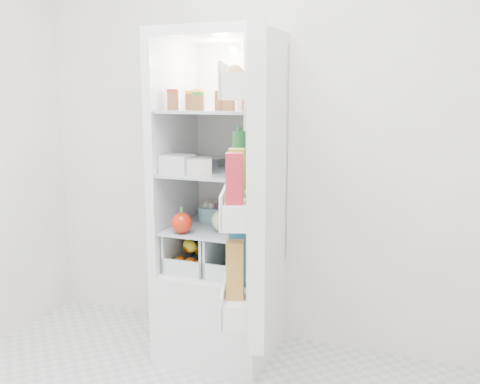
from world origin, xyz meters
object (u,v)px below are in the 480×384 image
at_px(mushroom_bowl, 212,213).
at_px(fridge_door, 252,185).
at_px(red_cabbage, 229,209).
at_px(refrigerator, 224,237).

height_order(mushroom_bowl, fridge_door, fridge_door).
xyz_separation_m(red_cabbage, fridge_door, (0.38, -0.68, 0.27)).
height_order(refrigerator, red_cabbage, refrigerator).
relative_size(red_cabbage, mushroom_bowl, 0.92).
relative_size(mushroom_bowl, fridge_door, 0.13).
height_order(red_cabbage, fridge_door, fridge_door).
bearing_deg(fridge_door, refrigerator, 14.06).
height_order(refrigerator, fridge_door, refrigerator).
xyz_separation_m(refrigerator, fridge_door, (0.40, -0.62, 0.43)).
bearing_deg(mushroom_bowl, fridge_door, -54.28).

